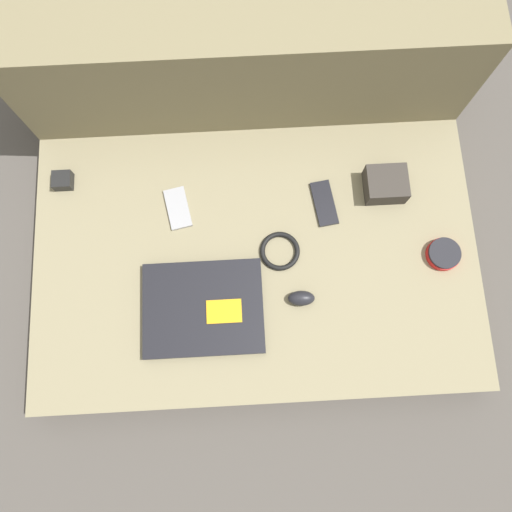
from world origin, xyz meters
name	(u,v)px	position (x,y,z in m)	size (l,w,h in m)	color
ground_plane	(256,267)	(0.00, 0.00, 0.00)	(8.00, 8.00, 0.00)	#4C4742
couch_seat	(256,262)	(0.00, 0.00, 0.06)	(1.19, 0.75, 0.11)	#847A5B
couch_backrest	(246,75)	(0.00, 0.48, 0.22)	(1.19, 0.20, 0.45)	#756B4C
laptop	(203,308)	(-0.14, -0.13, 0.12)	(0.31, 0.25, 0.03)	black
computer_mouse	(301,298)	(0.11, -0.12, 0.13)	(0.07, 0.04, 0.03)	black
speaker_puck	(444,254)	(0.50, -0.02, 0.12)	(0.09, 0.09, 0.03)	red
phone_silver	(324,203)	(0.19, 0.14, 0.12)	(0.07, 0.13, 0.01)	black
phone_black	(178,208)	(-0.21, 0.15, 0.12)	(0.08, 0.12, 0.01)	#99999E
camera_pouch	(386,184)	(0.36, 0.18, 0.14)	(0.11, 0.10, 0.06)	#38332D
charger_brick	(63,181)	(-0.52, 0.24, 0.13)	(0.05, 0.05, 0.03)	black
cable_coil	(280,251)	(0.06, 0.01, 0.12)	(0.11, 0.11, 0.01)	black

